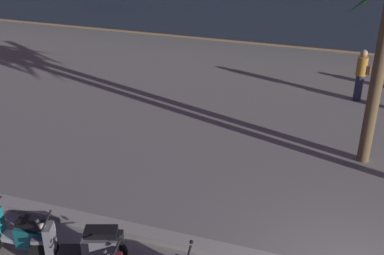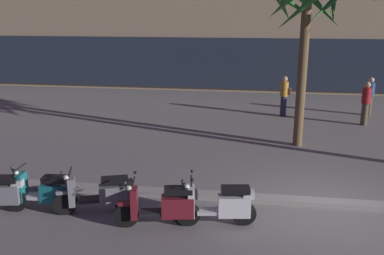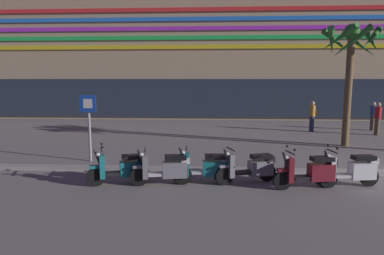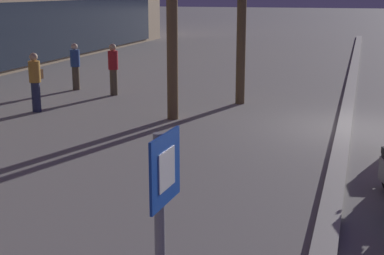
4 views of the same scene
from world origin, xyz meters
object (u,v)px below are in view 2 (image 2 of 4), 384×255
at_px(palm_tree_by_mall_entrance, 305,22).
at_px(pedestrian_window_shopping, 284,95).
at_px(scooter_grey_lead_nearest, 101,194).
at_px(pedestrian_strolling_near_curb, 370,95).
at_px(pedestrian_by_palm_tree, 366,102).
at_px(scooter_maroon_mid_centre, 164,206).
at_px(scooter_white_second_in_line, 221,205).
at_px(scooter_teal_tail_end, 46,192).

bearing_deg(palm_tree_by_mall_entrance, pedestrian_window_shopping, 93.25).
relative_size(scooter_grey_lead_nearest, pedestrian_strolling_near_curb, 1.07).
xyz_separation_m(palm_tree_by_mall_entrance, pedestrian_by_palm_tree, (2.88, 3.13, -3.17)).
distance_m(scooter_grey_lead_nearest, scooter_maroon_mid_centre, 1.63).
distance_m(scooter_maroon_mid_centre, pedestrian_strolling_near_curb, 12.96).
xyz_separation_m(pedestrian_window_shopping, pedestrian_by_palm_tree, (3.12, -1.07, 0.00)).
bearing_deg(scooter_white_second_in_line, palm_tree_by_mall_entrance, 70.45).
bearing_deg(pedestrian_by_palm_tree, scooter_grey_lead_nearest, -131.15).
distance_m(scooter_maroon_mid_centre, pedestrian_by_palm_tree, 11.18).
bearing_deg(scooter_white_second_in_line, pedestrian_by_palm_tree, 61.19).
bearing_deg(scooter_grey_lead_nearest, palm_tree_by_mall_entrance, 49.69).
bearing_deg(palm_tree_by_mall_entrance, scooter_teal_tail_end, -136.53).
relative_size(scooter_white_second_in_line, pedestrian_by_palm_tree, 1.04).
bearing_deg(palm_tree_by_mall_entrance, pedestrian_by_palm_tree, 47.36).
bearing_deg(scooter_grey_lead_nearest, scooter_teal_tail_end, -175.47).
distance_m(scooter_teal_tail_end, pedestrian_window_shopping, 11.65).
relative_size(scooter_white_second_in_line, palm_tree_by_mall_entrance, 0.34).
bearing_deg(scooter_maroon_mid_centre, scooter_white_second_in_line, 10.85).
height_order(scooter_maroon_mid_centre, pedestrian_strolling_near_curb, pedestrian_strolling_near_curb).
distance_m(pedestrian_strolling_near_curb, pedestrian_window_shopping, 3.76).
bearing_deg(scooter_maroon_mid_centre, scooter_teal_tail_end, 173.07).
bearing_deg(scooter_maroon_mid_centre, palm_tree_by_mall_entrance, 61.94).
distance_m(palm_tree_by_mall_entrance, pedestrian_strolling_near_curb, 6.79).
distance_m(scooter_grey_lead_nearest, palm_tree_by_mall_entrance, 8.36).
xyz_separation_m(scooter_white_second_in_line, palm_tree_by_mall_entrance, (2.11, 5.95, 3.64)).
bearing_deg(scooter_teal_tail_end, scooter_grey_lead_nearest, 4.53).
height_order(scooter_teal_tail_end, scooter_white_second_in_line, scooter_white_second_in_line).
bearing_deg(scooter_grey_lead_nearest, pedestrian_strolling_near_curb, 51.90).
relative_size(pedestrian_strolling_near_curb, pedestrian_by_palm_tree, 0.95).
bearing_deg(pedestrian_window_shopping, pedestrian_strolling_near_curb, 10.44).
height_order(scooter_white_second_in_line, pedestrian_by_palm_tree, pedestrian_by_palm_tree).
bearing_deg(scooter_teal_tail_end, scooter_maroon_mid_centre, -6.93).
bearing_deg(scooter_maroon_mid_centre, scooter_grey_lead_nearest, 163.98).
height_order(scooter_grey_lead_nearest, palm_tree_by_mall_entrance, palm_tree_by_mall_entrance).
relative_size(scooter_teal_tail_end, scooter_grey_lead_nearest, 0.97).
relative_size(scooter_grey_lead_nearest, palm_tree_by_mall_entrance, 0.34).
xyz_separation_m(palm_tree_by_mall_entrance, pedestrian_strolling_near_curb, (3.46, 4.88, -3.23)).
bearing_deg(pedestrian_by_palm_tree, pedestrian_window_shopping, 161.04).
bearing_deg(pedestrian_by_palm_tree, scooter_white_second_in_line, -118.81).
bearing_deg(scooter_maroon_mid_centre, pedestrian_by_palm_tree, 56.44).
relative_size(scooter_teal_tail_end, scooter_maroon_mid_centre, 0.95).
bearing_deg(scooter_grey_lead_nearest, scooter_maroon_mid_centre, -16.02).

